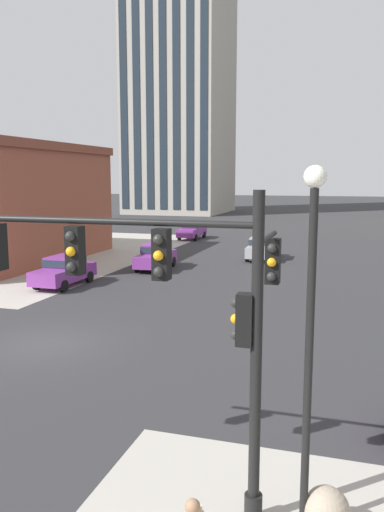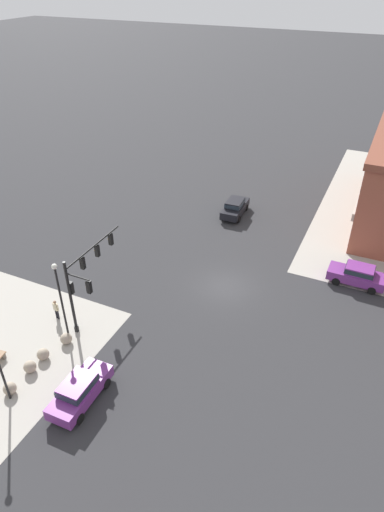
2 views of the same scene
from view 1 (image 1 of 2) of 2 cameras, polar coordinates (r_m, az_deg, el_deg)
ground_plane at (r=20.07m, az=-15.83°, el=-9.25°), size 320.00×320.00×0.00m
traffic_signal_main at (r=9.31m, az=-1.30°, el=-4.95°), size 6.25×2.09×5.85m
bollard_sphere_curb_a at (r=10.20m, az=14.52°, el=-25.29°), size 0.79×0.79×0.79m
street_lamp_corner_near at (r=8.70m, az=12.83°, el=-6.30°), size 0.36×0.36×6.24m
car_main_northbound_far at (r=34.58m, az=-3.97°, el=0.07°), size 2.14×4.52×1.68m
car_main_southbound_near at (r=30.05m, az=-13.84°, el=-1.46°), size 1.95×4.43×1.68m
car_cross_westbound at (r=38.88m, az=7.60°, el=0.96°), size 2.00×4.45×1.68m
car_parked_curb at (r=51.54m, az=0.01°, el=2.91°), size 1.98×4.44×1.68m
residential_tower_skyline_left at (r=93.26m, az=-1.26°, el=20.69°), size 15.69×17.76×51.05m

